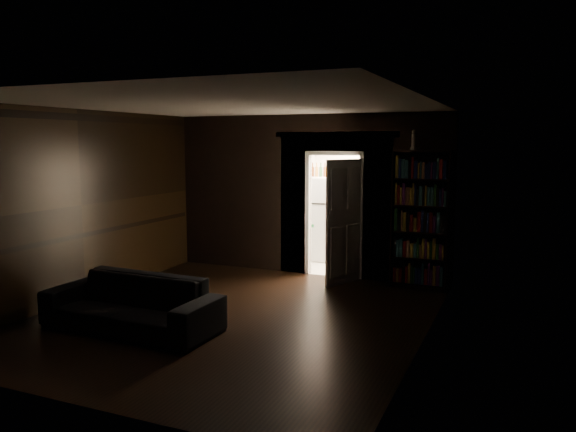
% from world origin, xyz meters
% --- Properties ---
extents(ground, '(5.50, 5.50, 0.00)m').
position_xyz_m(ground, '(0.00, 0.00, 0.00)').
color(ground, black).
rests_on(ground, ground).
extents(room_walls, '(5.02, 5.61, 2.84)m').
position_xyz_m(room_walls, '(-0.01, 1.07, 1.68)').
color(room_walls, black).
rests_on(room_walls, ground).
extents(kitchen_alcove, '(2.20, 1.80, 2.60)m').
position_xyz_m(kitchen_alcove, '(0.50, 3.87, 1.21)').
color(kitchen_alcove, beige).
rests_on(kitchen_alcove, ground).
extents(sofa, '(2.28, 1.04, 0.87)m').
position_xyz_m(sofa, '(-0.93, -0.89, 0.43)').
color(sofa, black).
rests_on(sofa, ground).
extents(bookshelf, '(0.94, 0.49, 2.20)m').
position_xyz_m(bookshelf, '(2.00, 2.59, 1.10)').
color(bookshelf, black).
rests_on(bookshelf, ground).
extents(refrigerator, '(0.86, 0.81, 1.65)m').
position_xyz_m(refrigerator, '(-0.10, 4.03, 0.82)').
color(refrigerator, silver).
rests_on(refrigerator, ground).
extents(door, '(0.37, 0.81, 2.05)m').
position_xyz_m(door, '(0.81, 2.34, 1.02)').
color(door, white).
rests_on(door, ground).
extents(figurine, '(0.13, 0.13, 0.31)m').
position_xyz_m(figurine, '(1.87, 2.52, 2.36)').
color(figurine, silver).
rests_on(figurine, bookshelf).
extents(bottles, '(0.68, 0.21, 0.27)m').
position_xyz_m(bottles, '(-0.19, 4.00, 1.79)').
color(bottles, black).
rests_on(bottles, refrigerator).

